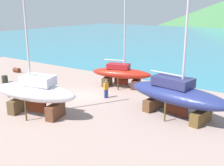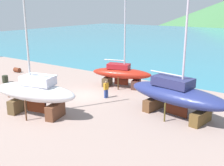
{
  "view_description": "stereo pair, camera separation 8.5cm",
  "coord_description": "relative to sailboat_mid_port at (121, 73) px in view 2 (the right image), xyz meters",
  "views": [
    {
      "loc": [
        16.88,
        -19.53,
        8.38
      ],
      "look_at": [
        3.67,
        -0.43,
        1.93
      ],
      "focal_mm": 44.02,
      "sensor_mm": 36.0,
      "label": 1
    },
    {
      "loc": [
        16.95,
        -19.48,
        8.38
      ],
      "look_at": [
        3.67,
        -0.43,
        1.93
      ],
      "focal_mm": 44.02,
      "sensor_mm": 36.0,
      "label": 2
    }
  ],
  "objects": [
    {
      "name": "sailboat_mid_port",
      "position": [
        0.0,
        0.0,
        0.0
      ],
      "size": [
        6.82,
        3.67,
        11.15
      ],
      "rotation": [
        0.0,
        0.0,
        0.27
      ],
      "color": "#513028",
      "rests_on": "ground"
    },
    {
      "name": "barrel_blue_faded",
      "position": [
        -15.14,
        -2.07,
        -1.21
      ],
      "size": [
        0.97,
        0.65,
        0.61
      ],
      "primitive_type": "cylinder",
      "rotation": [
        1.57,
        0.0,
        1.62
      ],
      "color": "maroon",
      "rests_on": "ground"
    },
    {
      "name": "sailboat_small_center",
      "position": [
        8.01,
        -4.42,
        0.27
      ],
      "size": [
        8.84,
        4.19,
        12.84
      ],
      "rotation": [
        0.0,
        0.0,
        -0.16
      ],
      "color": "brown",
      "rests_on": "ground"
    },
    {
      "name": "sailboat_large_starboard",
      "position": [
        -1.2,
        -10.59,
        0.39
      ],
      "size": [
        7.52,
        3.86,
        12.46
      ],
      "rotation": [
        0.0,
        0.0,
        3.37
      ],
      "color": "brown",
      "rests_on": "ground"
    },
    {
      "name": "timber_short_cross",
      "position": [
        -7.01,
        -8.54,
        -1.43
      ],
      "size": [
        0.36,
        1.41,
        0.18
      ],
      "primitive_type": "cube",
      "rotation": [
        0.0,
        0.0,
        1.74
      ],
      "color": "brown",
      "rests_on": "ground"
    },
    {
      "name": "ground_plane",
      "position": [
        -1.4,
        -8.82,
        -1.52
      ],
      "size": [
        51.32,
        51.32,
        0.0
      ],
      "primitive_type": "plane",
      "color": "gray"
    },
    {
      "name": "sea_water",
      "position": [
        -1.4,
        49.84,
        -1.52
      ],
      "size": [
        143.97,
        91.67,
        0.01
      ],
      "primitive_type": "cube",
      "color": "teal",
      "rests_on": "ground"
    },
    {
      "name": "worker",
      "position": [
        0.85,
        -3.93,
        -0.65
      ],
      "size": [
        0.37,
        0.5,
        1.67
      ],
      "rotation": [
        0.0,
        0.0,
        5.94
      ],
      "color": "navy",
      "rests_on": "ground"
    },
    {
      "name": "barrel_rust_mid",
      "position": [
        -11.85,
        -6.14,
        -1.1
      ],
      "size": [
        0.93,
        0.93,
        0.83
      ],
      "primitive_type": "cylinder",
      "rotation": [
        0.0,
        0.0,
        2.42
      ],
      "color": "#2B3022",
      "rests_on": "ground"
    }
  ]
}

